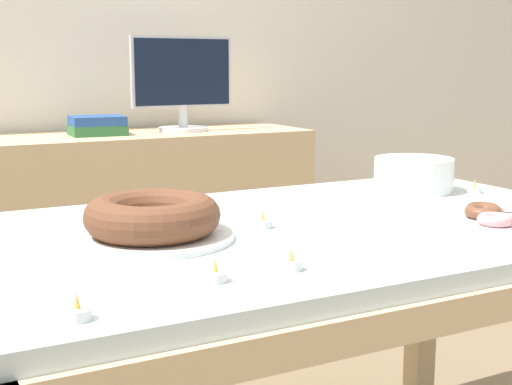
% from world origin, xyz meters
% --- Properties ---
extents(wall_back, '(8.00, 0.10, 2.60)m').
position_xyz_m(wall_back, '(0.00, 1.72, 1.30)').
color(wall_back, silver).
rests_on(wall_back, ground).
extents(dining_table, '(1.48, 0.89, 0.73)m').
position_xyz_m(dining_table, '(0.00, 0.00, 0.64)').
color(dining_table, silver).
rests_on(dining_table, ground).
extents(sideboard, '(1.58, 0.44, 0.80)m').
position_xyz_m(sideboard, '(0.00, 1.42, 0.40)').
color(sideboard, '#D1B284').
rests_on(sideboard, ground).
extents(computer_monitor, '(0.42, 0.20, 0.38)m').
position_xyz_m(computer_monitor, '(0.30, 1.42, 0.99)').
color(computer_monitor, silver).
rests_on(computer_monitor, sideboard).
extents(book_stack, '(0.21, 0.17, 0.07)m').
position_xyz_m(book_stack, '(-0.05, 1.42, 0.84)').
color(book_stack, '#2D6638').
rests_on(book_stack, sideboard).
extents(cake_chocolate_round, '(0.31, 0.31, 0.09)m').
position_xyz_m(cake_chocolate_round, '(-0.33, 0.01, 0.78)').
color(cake_chocolate_round, white).
rests_on(cake_chocolate_round, dining_table).
extents(plate_stack, '(0.21, 0.21, 0.09)m').
position_xyz_m(plate_stack, '(0.47, 0.20, 0.78)').
color(plate_stack, white).
rests_on(plate_stack, dining_table).
extents(tealight_centre, '(0.04, 0.04, 0.04)m').
position_xyz_m(tealight_centre, '(-0.20, -0.29, 0.74)').
color(tealight_centre, silver).
rests_on(tealight_centre, dining_table).
extents(tealight_right_edge, '(0.04, 0.04, 0.04)m').
position_xyz_m(tealight_right_edge, '(-0.33, -0.29, 0.74)').
color(tealight_right_edge, silver).
rests_on(tealight_right_edge, dining_table).
extents(tealight_near_front, '(0.04, 0.04, 0.04)m').
position_xyz_m(tealight_near_front, '(0.60, 0.11, 0.74)').
color(tealight_near_front, silver).
rests_on(tealight_near_front, dining_table).
extents(tealight_near_cakes, '(0.04, 0.04, 0.04)m').
position_xyz_m(tealight_near_cakes, '(-0.09, 0.01, 0.74)').
color(tealight_near_cakes, silver).
rests_on(tealight_near_cakes, dining_table).
extents(tealight_left_edge, '(0.04, 0.04, 0.04)m').
position_xyz_m(tealight_left_edge, '(-0.57, -0.36, 0.74)').
color(tealight_left_edge, silver).
rests_on(tealight_left_edge, dining_table).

